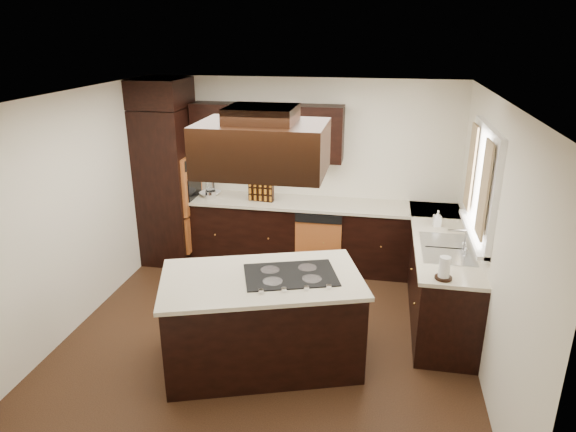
% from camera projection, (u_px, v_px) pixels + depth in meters
% --- Properties ---
extents(floor, '(4.20, 4.20, 0.02)m').
position_uv_depth(floor, '(269.00, 336.00, 5.49)').
color(floor, '#4E2F1B').
rests_on(floor, ground).
extents(ceiling, '(4.20, 4.20, 0.02)m').
position_uv_depth(ceiling, '(265.00, 96.00, 4.62)').
color(ceiling, silver).
rests_on(ceiling, ground).
extents(wall_back, '(4.20, 0.02, 2.50)m').
position_uv_depth(wall_back, '(301.00, 171.00, 7.00)').
color(wall_back, white).
rests_on(wall_back, ground).
extents(wall_front, '(4.20, 0.02, 2.50)m').
position_uv_depth(wall_front, '(189.00, 350.00, 3.11)').
color(wall_front, white).
rests_on(wall_front, ground).
extents(wall_left, '(0.02, 4.20, 2.50)m').
position_uv_depth(wall_left, '(72.00, 213.00, 5.42)').
color(wall_left, white).
rests_on(wall_left, ground).
extents(wall_right, '(0.02, 4.20, 2.50)m').
position_uv_depth(wall_right, '(492.00, 242.00, 4.69)').
color(wall_right, white).
rests_on(wall_right, ground).
extents(oven_column, '(0.65, 0.75, 2.12)m').
position_uv_depth(oven_column, '(168.00, 186.00, 7.00)').
color(oven_column, black).
rests_on(oven_column, floor).
extents(wall_oven_face, '(0.05, 0.62, 0.78)m').
position_uv_depth(wall_oven_face, '(192.00, 183.00, 6.92)').
color(wall_oven_face, '#C6662C').
rests_on(wall_oven_face, oven_column).
extents(base_cabinets_back, '(2.93, 0.60, 0.88)m').
position_uv_depth(base_cabinets_back, '(300.00, 235.00, 6.99)').
color(base_cabinets_back, black).
rests_on(base_cabinets_back, floor).
extents(base_cabinets_right, '(0.60, 2.40, 0.88)m').
position_uv_depth(base_cabinets_right, '(439.00, 275.00, 5.85)').
color(base_cabinets_right, black).
rests_on(base_cabinets_right, floor).
extents(countertop_back, '(2.93, 0.63, 0.04)m').
position_uv_depth(countertop_back, '(300.00, 203.00, 6.81)').
color(countertop_back, beige).
rests_on(countertop_back, base_cabinets_back).
extents(countertop_right, '(0.63, 2.40, 0.04)m').
position_uv_depth(countertop_right, '(442.00, 238.00, 5.69)').
color(countertop_right, beige).
rests_on(countertop_right, base_cabinets_right).
extents(upper_cabinets, '(2.00, 0.34, 0.72)m').
position_uv_depth(upper_cabinets, '(267.00, 132.00, 6.72)').
color(upper_cabinets, black).
rests_on(upper_cabinets, wall_back).
extents(dishwasher_front, '(0.60, 0.05, 0.72)m').
position_uv_depth(dishwasher_front, '(318.00, 248.00, 6.68)').
color(dishwasher_front, '#C6662C').
rests_on(dishwasher_front, floor).
extents(window_frame, '(0.06, 1.32, 1.12)m').
position_uv_depth(window_frame, '(483.00, 183.00, 5.06)').
color(window_frame, white).
rests_on(window_frame, wall_right).
extents(window_pane, '(0.00, 1.20, 1.00)m').
position_uv_depth(window_pane, '(486.00, 183.00, 5.06)').
color(window_pane, white).
rests_on(window_pane, wall_right).
extents(curtain_left, '(0.02, 0.34, 0.90)m').
position_uv_depth(curtain_left, '(484.00, 190.00, 4.67)').
color(curtain_left, beige).
rests_on(curtain_left, wall_right).
extents(curtain_right, '(0.02, 0.34, 0.90)m').
position_uv_depth(curtain_right, '(471.00, 167.00, 5.45)').
color(curtain_right, beige).
rests_on(curtain_right, wall_right).
extents(sink_rim, '(0.52, 0.84, 0.01)m').
position_uv_depth(sink_rim, '(447.00, 248.00, 5.36)').
color(sink_rim, silver).
rests_on(sink_rim, countertop_right).
extents(island, '(2.00, 1.49, 0.88)m').
position_uv_depth(island, '(262.00, 322.00, 4.91)').
color(island, black).
rests_on(island, floor).
extents(island_top, '(2.08, 1.57, 0.04)m').
position_uv_depth(island_top, '(262.00, 279.00, 4.75)').
color(island_top, beige).
rests_on(island_top, island).
extents(cooktop, '(0.98, 0.80, 0.01)m').
position_uv_depth(cooktop, '(290.00, 275.00, 4.78)').
color(cooktop, black).
rests_on(cooktop, island_top).
extents(range_hood, '(1.05, 0.72, 0.42)m').
position_uv_depth(range_hood, '(262.00, 148.00, 4.22)').
color(range_hood, black).
rests_on(range_hood, ceiling).
extents(hood_duct, '(0.55, 0.50, 0.13)m').
position_uv_depth(hood_duct, '(262.00, 114.00, 4.12)').
color(hood_duct, black).
rests_on(hood_duct, ceiling).
extents(blender_base, '(0.15, 0.15, 0.10)m').
position_uv_depth(blender_base, '(211.00, 195.00, 6.94)').
color(blender_base, silver).
rests_on(blender_base, countertop_back).
extents(blender_pitcher, '(0.13, 0.13, 0.26)m').
position_uv_depth(blender_pitcher, '(210.00, 182.00, 6.88)').
color(blender_pitcher, silver).
rests_on(blender_pitcher, blender_base).
extents(spice_rack, '(0.35, 0.13, 0.28)m').
position_uv_depth(spice_rack, '(261.00, 191.00, 6.81)').
color(spice_rack, black).
rests_on(spice_rack, countertop_back).
extents(mixing_bowl, '(0.33, 0.33, 0.07)m').
position_uv_depth(mixing_bowl, '(210.00, 194.00, 7.03)').
color(mixing_bowl, white).
rests_on(mixing_bowl, countertop_back).
extents(soap_bottle, '(0.09, 0.10, 0.19)m').
position_uv_depth(soap_bottle, '(437.00, 218.00, 5.94)').
color(soap_bottle, white).
rests_on(soap_bottle, countertop_right).
extents(paper_towel, '(0.10, 0.10, 0.22)m').
position_uv_depth(paper_towel, '(444.00, 268.00, 4.67)').
color(paper_towel, white).
rests_on(paper_towel, countertop_right).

